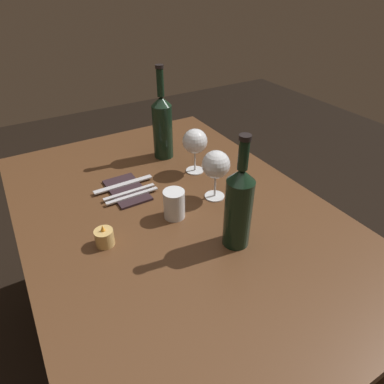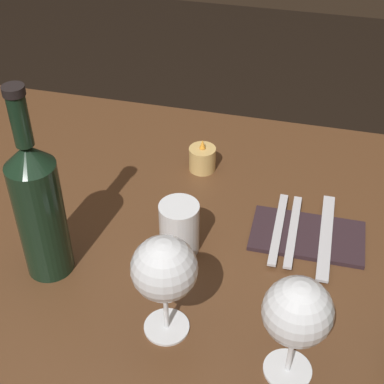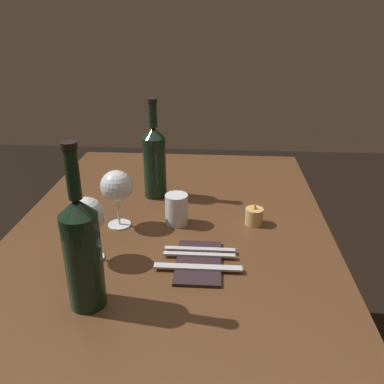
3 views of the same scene
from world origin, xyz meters
The scene contains 10 objects.
dining_table centered at (0.00, 0.00, 0.65)m, with size 1.30×0.90×0.74m.
wine_glass_left centered at (0.18, -0.18, 0.86)m, with size 0.09×0.09×0.17m.
wine_glass_right centered at (0.00, -0.15, 0.86)m, with size 0.09×0.09×0.17m.
wine_bottle centered at (-0.21, -0.08, 0.87)m, with size 0.07×0.07×0.32m.
water_tumbler centered at (-0.02, 0.01, 0.78)m, with size 0.07×0.07×0.09m.
votive_candle centered at (-0.04, 0.24, 0.76)m, with size 0.05×0.05×0.07m.
folded_napkin centered at (0.18, 0.09, 0.74)m, with size 0.19×0.11×0.01m.
fork_inner centered at (0.15, 0.09, 0.75)m, with size 0.02×0.18×0.00m.
fork_outer centered at (0.13, 0.09, 0.75)m, with size 0.02×0.18×0.00m.
table_knife centered at (0.21, 0.09, 0.75)m, with size 0.02×0.21×0.00m.
Camera 2 is at (0.16, -0.65, 1.42)m, focal length 54.27 mm.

